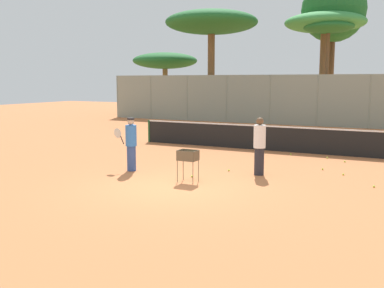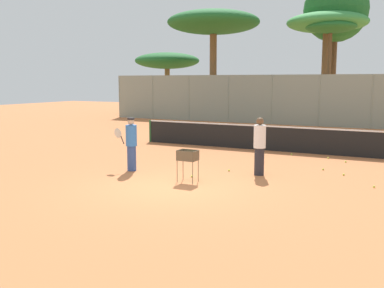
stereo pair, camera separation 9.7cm
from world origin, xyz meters
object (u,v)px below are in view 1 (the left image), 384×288
(player_red_cap, at_px, (259,146))
(tennis_net, at_px, (261,137))
(parked_car, at_px, (253,111))
(ball_cart, at_px, (188,158))
(player_white_outfit, at_px, (131,143))

(player_red_cap, bearing_deg, tennis_net, -0.35)
(parked_car, bearing_deg, ball_cart, -75.40)
(player_red_cap, distance_m, ball_cart, 2.46)
(ball_cart, xyz_separation_m, parked_car, (-5.58, 21.41, -0.05))
(player_red_cap, height_order, parked_car, player_red_cap)
(tennis_net, bearing_deg, ball_cart, -89.49)
(tennis_net, relative_size, player_white_outfit, 6.51)
(player_white_outfit, distance_m, player_red_cap, 4.17)
(ball_cart, bearing_deg, tennis_net, 90.51)
(player_white_outfit, bearing_deg, tennis_net, -110.42)
(player_red_cap, bearing_deg, player_white_outfit, 89.85)
(player_white_outfit, relative_size, parked_car, 0.42)
(ball_cart, distance_m, parked_car, 22.12)
(tennis_net, height_order, player_white_outfit, player_white_outfit)
(tennis_net, bearing_deg, parked_car, 110.74)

